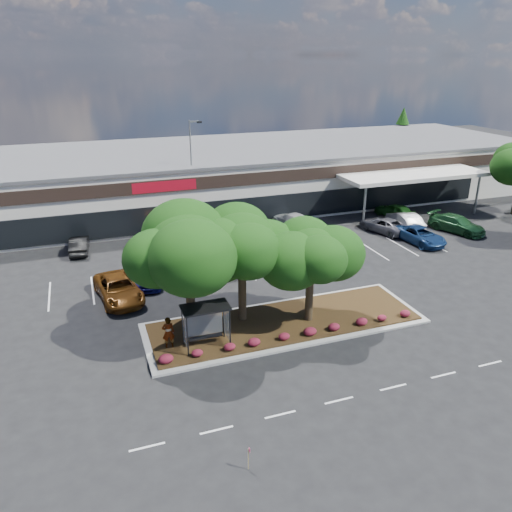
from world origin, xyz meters
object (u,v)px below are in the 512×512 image
object	(u,v)px
car_0	(119,289)
light_pole	(193,181)
survey_stake	(249,456)
car_1	(150,274)

from	to	relation	value
car_0	light_pole	bearing A→B (deg)	50.15
light_pole	survey_stake	distance (m)	32.86
car_1	light_pole	bearing A→B (deg)	75.45
light_pole	survey_stake	bearing A→B (deg)	-99.24
survey_stake	car_0	distance (m)	18.38
survey_stake	car_1	bearing A→B (deg)	93.11
survey_stake	car_0	bearing A→B (deg)	101.29
light_pole	car_1	world-z (taller)	light_pole
light_pole	car_0	distance (m)	17.14
car_0	car_1	size ratio (longest dim) A/B	1.21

